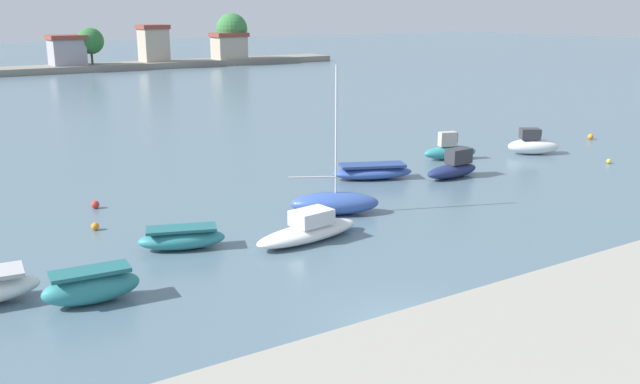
% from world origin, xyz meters
% --- Properties ---
extents(ground_plane, '(400.00, 400.00, 0.00)m').
position_xyz_m(ground_plane, '(0.00, 0.00, 0.00)').
color(ground_plane, slate).
extents(seawall_embankment, '(95.29, 6.40, 2.44)m').
position_xyz_m(seawall_embankment, '(0.00, -6.10, 1.22)').
color(seawall_embankment, '#9E998C').
rests_on(seawall_embankment, ground).
extents(moored_boat_1, '(3.39, 1.52, 1.22)m').
position_xyz_m(moored_boat_1, '(-7.87, 7.45, 0.59)').
color(moored_boat_1, teal).
rests_on(moored_boat_1, ground).
extents(moored_boat_2, '(3.84, 2.45, 0.96)m').
position_xyz_m(moored_boat_2, '(-3.17, 10.99, 0.46)').
color(moored_boat_2, teal).
rests_on(moored_boat_2, ground).
extents(moored_boat_3, '(5.49, 2.23, 1.35)m').
position_xyz_m(moored_boat_3, '(1.90, 9.04, 0.48)').
color(moored_boat_3, white).
rests_on(moored_boat_3, ground).
extents(moored_boat_4, '(4.60, 3.54, 7.27)m').
position_xyz_m(moored_boat_4, '(5.12, 11.78, 0.57)').
color(moored_boat_4, '#3856A8').
rests_on(moored_boat_4, ground).
extents(moored_boat_5, '(5.06, 3.38, 0.91)m').
position_xyz_m(moored_boat_5, '(11.00, 16.54, 0.44)').
color(moored_boat_5, '#3856A8').
rests_on(moored_boat_5, ground).
extents(moored_boat_6, '(3.93, 1.50, 1.70)m').
position_xyz_m(moored_boat_6, '(15.36, 14.25, 0.60)').
color(moored_boat_6, navy).
rests_on(moored_boat_6, ground).
extents(moored_boat_7, '(3.86, 2.19, 1.88)m').
position_xyz_m(moored_boat_7, '(18.65, 18.10, 0.61)').
color(moored_boat_7, teal).
rests_on(moored_boat_7, ground).
extents(moored_boat_8, '(3.69, 3.01, 1.80)m').
position_xyz_m(moored_boat_8, '(24.69, 16.27, 0.68)').
color(moored_boat_8, white).
rests_on(moored_boat_8, ground).
extents(mooring_buoy_0, '(0.30, 0.30, 0.30)m').
position_xyz_m(mooring_buoy_0, '(26.57, 11.55, 0.15)').
color(mooring_buoy_0, yellow).
rests_on(mooring_buoy_0, ground).
extents(mooring_buoy_1, '(0.36, 0.36, 0.36)m').
position_xyz_m(mooring_buoy_1, '(-5.56, 15.55, 0.18)').
color(mooring_buoy_1, orange).
rests_on(mooring_buoy_1, ground).
extents(mooring_buoy_2, '(0.44, 0.44, 0.44)m').
position_xyz_m(mooring_buoy_2, '(32.84, 17.61, 0.22)').
color(mooring_buoy_2, orange).
rests_on(mooring_buoy_2, ground).
extents(mooring_buoy_4, '(0.41, 0.41, 0.41)m').
position_xyz_m(mooring_buoy_4, '(-4.58, 19.12, 0.20)').
color(mooring_buoy_4, red).
rests_on(mooring_buoy_4, ground).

